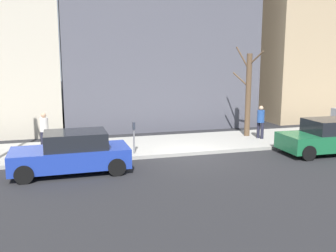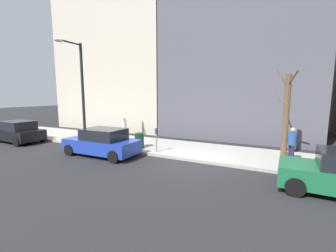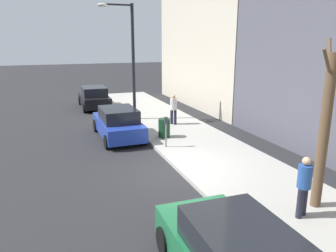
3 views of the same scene
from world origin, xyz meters
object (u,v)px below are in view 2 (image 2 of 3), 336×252
object	(u,v)px
parked_car_black	(17,132)
trash_bin	(139,140)
bare_tree	(286,114)
parking_meter	(156,137)
parked_car_blue	(102,142)
pedestrian_near_meter	(292,143)
pedestrian_midblock	(124,127)
streetlamp	(79,85)
office_tower_right	(136,0)

from	to	relation	value
parked_car_black	trash_bin	xyz separation A→B (m)	(2.01, -9.14, -0.14)
bare_tree	parking_meter	bearing A→B (deg)	108.58
parked_car_blue	trash_bin	size ratio (longest dim) A/B	4.69
pedestrian_near_meter	pedestrian_midblock	world-z (taller)	same
pedestrian_near_meter	parked_car_black	bearing A→B (deg)	-102.96
pedestrian_midblock	streetlamp	bearing A→B (deg)	-168.67
pedestrian_near_meter	pedestrian_midblock	xyz separation A→B (m)	(0.44, 10.39, 0.00)
streetlamp	trash_bin	size ratio (longest dim) A/B	7.22
bare_tree	office_tower_right	xyz separation A→B (m)	(8.87, 15.24, 11.32)
streetlamp	pedestrian_near_meter	size ratio (longest dim) A/B	3.92
parked_car_blue	bare_tree	distance (m)	9.87
trash_bin	parked_car_black	bearing A→B (deg)	102.39
streetlamp	bare_tree	world-z (taller)	streetlamp
streetlamp	pedestrian_midblock	world-z (taller)	streetlamp
streetlamp	pedestrian_midblock	bearing A→B (deg)	-45.85
bare_tree	pedestrian_midblock	size ratio (longest dim) A/B	2.77
parking_meter	trash_bin	size ratio (longest dim) A/B	1.50
streetlamp	bare_tree	distance (m)	12.40
pedestrian_near_meter	office_tower_right	xyz separation A→B (m)	(9.68, 15.57, 12.60)
parked_car_black	pedestrian_near_meter	world-z (taller)	pedestrian_near_meter
parking_meter	pedestrian_midblock	xyz separation A→B (m)	(1.78, 3.65, 0.11)
parked_car_black	pedestrian_near_meter	size ratio (longest dim) A/B	2.54
trash_bin	pedestrian_near_meter	bearing A→B (deg)	-83.75
parking_meter	parked_car_black	bearing A→B (deg)	98.35
parked_car_black	bare_tree	xyz separation A→B (m)	(3.71, -17.02, 1.63)
parked_car_blue	streetlamp	size ratio (longest dim) A/B	0.65
pedestrian_near_meter	pedestrian_midblock	bearing A→B (deg)	-114.88
office_tower_right	bare_tree	bearing A→B (deg)	-120.20
bare_tree	parked_car_blue	bearing A→B (deg)	112.34
trash_bin	pedestrian_midblock	xyz separation A→B (m)	(1.33, 2.19, 0.49)
streetlamp	trash_bin	distance (m)	5.45
parked_car_black	office_tower_right	xyz separation A→B (m)	(12.59, -1.77, 12.96)
streetlamp	bare_tree	size ratio (longest dim) A/B	1.41
office_tower_right	streetlamp	bearing A→B (deg)	-164.19
trash_bin	pedestrian_near_meter	distance (m)	8.27
bare_tree	office_tower_right	world-z (taller)	office_tower_right
bare_tree	pedestrian_midblock	bearing A→B (deg)	92.10
parked_car_blue	parked_car_black	bearing A→B (deg)	89.41
streetlamp	parking_meter	bearing A→B (deg)	-88.31
parked_car_black	parking_meter	xyz separation A→B (m)	(1.56, -10.61, 0.24)
parked_car_black	office_tower_right	distance (m)	18.15
pedestrian_near_meter	bare_tree	bearing A→B (deg)	179.75
bare_tree	trash_bin	size ratio (longest dim) A/B	5.12
pedestrian_near_meter	pedestrian_midblock	distance (m)	10.40
parked_car_black	office_tower_right	bearing A→B (deg)	-7.62
parked_car_black	parked_car_blue	bearing A→B (deg)	-89.50
trash_bin	office_tower_right	bearing A→B (deg)	34.86
streetlamp	pedestrian_near_meter	bearing A→B (deg)	-83.03
office_tower_right	pedestrian_midblock	bearing A→B (deg)	-150.73
parked_car_black	streetlamp	size ratio (longest dim) A/B	0.65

